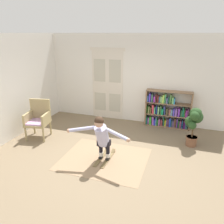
% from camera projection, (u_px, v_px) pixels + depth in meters
% --- Properties ---
extents(ground_plane, '(7.20, 7.20, 0.00)m').
position_uv_depth(ground_plane, '(109.00, 156.00, 5.60)').
color(ground_plane, '#78664D').
extents(back_wall, '(6.00, 0.10, 2.90)m').
position_uv_depth(back_wall, '(135.00, 79.00, 7.44)').
color(back_wall, silver).
rests_on(back_wall, ground).
extents(side_wall_left, '(0.10, 6.00, 2.90)m').
position_uv_depth(side_wall_left, '(14.00, 87.00, 6.38)').
color(side_wall_left, silver).
rests_on(side_wall_left, ground).
extents(double_door, '(1.22, 0.05, 2.45)m').
position_uv_depth(double_door, '(107.00, 84.00, 7.75)').
color(double_door, beige).
rests_on(double_door, ground).
extents(rug, '(2.03, 1.68, 0.01)m').
position_uv_depth(rug, '(104.00, 159.00, 5.46)').
color(rug, '#917457').
rests_on(rug, ground).
extents(bookshelf, '(1.43, 0.30, 1.19)m').
position_uv_depth(bookshelf, '(166.00, 111.00, 7.23)').
color(bookshelf, '#856549').
rests_on(bookshelf, ground).
extents(wicker_chair, '(0.70, 0.70, 1.10)m').
position_uv_depth(wicker_chair, '(38.00, 118.00, 6.47)').
color(wicker_chair, tan).
rests_on(wicker_chair, ground).
extents(potted_plant, '(0.45, 0.47, 1.07)m').
position_uv_depth(potted_plant, '(194.00, 122.00, 5.92)').
color(potted_plant, brown).
rests_on(potted_plant, ground).
extents(skis_pair, '(0.29, 0.86, 0.07)m').
position_uv_depth(skis_pair, '(105.00, 158.00, 5.48)').
color(skis_pair, brown).
rests_on(skis_pair, rug).
extents(person_skier, '(1.48, 0.58, 1.13)m').
position_uv_depth(person_skier, '(102.00, 135.00, 5.09)').
color(person_skier, white).
rests_on(person_skier, skis_pair).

